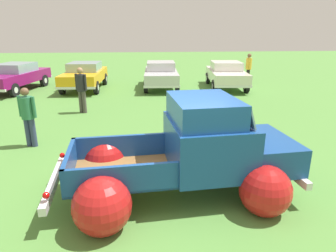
{
  "coord_description": "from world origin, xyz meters",
  "views": [
    {
      "loc": [
        -0.62,
        -5.21,
        3.1
      ],
      "look_at": [
        0.0,
        1.28,
        0.99
      ],
      "focal_mm": 31.79,
      "sensor_mm": 36.0,
      "label": 1
    }
  ],
  "objects": [
    {
      "name": "ground_plane",
      "position": [
        0.0,
        0.0,
        0.0
      ],
      "size": [
        80.0,
        80.0,
        0.0
      ],
      "primitive_type": "plane",
      "color": "#548C3D"
    },
    {
      "name": "vintage_pickup_truck",
      "position": [
        0.39,
        0.03,
        0.76
      ],
      "size": [
        4.75,
        3.04,
        1.96
      ],
      "rotation": [
        0.0,
        0.0,
        0.08
      ],
      "color": "black",
      "rests_on": "ground"
    },
    {
      "name": "show_car_0",
      "position": [
        -7.21,
        11.3,
        0.78
      ],
      "size": [
        2.72,
        4.82,
        1.43
      ],
      "rotation": [
        0.0,
        0.0,
        -1.77
      ],
      "color": "black",
      "rests_on": "ground"
    },
    {
      "name": "show_car_1",
      "position": [
        -3.59,
        11.42,
        0.78
      ],
      "size": [
        2.09,
        4.41,
        1.43
      ],
      "rotation": [
        0.0,
        0.0,
        -1.62
      ],
      "color": "black",
      "rests_on": "ground"
    },
    {
      "name": "show_car_2",
      "position": [
        0.58,
        11.39,
        0.78
      ],
      "size": [
        2.03,
        4.43,
        1.43
      ],
      "rotation": [
        0.0,
        0.0,
        -1.62
      ],
      "color": "black",
      "rests_on": "ground"
    },
    {
      "name": "show_car_3",
      "position": [
        4.2,
        11.07,
        0.78
      ],
      "size": [
        2.31,
        4.49,
        1.43
      ],
      "rotation": [
        0.0,
        0.0,
        -1.68
      ],
      "color": "black",
      "rests_on": "ground"
    },
    {
      "name": "spectator_0",
      "position": [
        -2.86,
        6.38,
        1.01
      ],
      "size": [
        0.5,
        0.47,
        1.76
      ],
      "rotation": [
        0.0,
        0.0,
        1.04
      ],
      "color": "#4C4742",
      "rests_on": "ground"
    },
    {
      "name": "spectator_1",
      "position": [
        -3.67,
        2.9,
        0.94
      ],
      "size": [
        0.53,
        0.44,
        1.65
      ],
      "rotation": [
        0.0,
        0.0,
        4.37
      ],
      "color": "navy",
      "rests_on": "ground"
    },
    {
      "name": "spectator_2",
      "position": [
        5.87,
        12.16,
        1.03
      ],
      "size": [
        0.36,
        0.53,
        1.79
      ],
      "rotation": [
        0.0,
        0.0,
        6.22
      ],
      "color": "black",
      "rests_on": "ground"
    }
  ]
}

